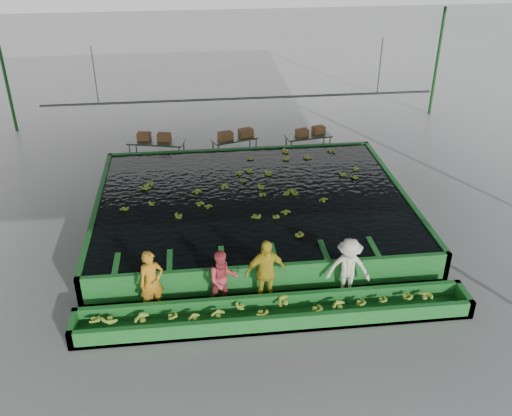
{
  "coord_description": "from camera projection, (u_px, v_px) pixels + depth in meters",
  "views": [
    {
      "loc": [
        -1.78,
        -14.63,
        9.48
      ],
      "look_at": [
        0.0,
        0.5,
        1.0
      ],
      "focal_mm": 40.0,
      "sensor_mm": 36.0,
      "label": 1
    }
  ],
  "objects": [
    {
      "name": "rail_hanger_left",
      "position": [
        95.0,
        76.0,
        19.37
      ],
      "size": [
        0.04,
        0.04,
        2.0
      ],
      "primitive_type": "cylinder",
      "color": "#59605B",
      "rests_on": "shed_roof"
    },
    {
      "name": "shed_roof",
      "position": [
        258.0,
        85.0,
        15.05
      ],
      "size": [
        20.0,
        22.0,
        0.04
      ],
      "primitive_type": "cube",
      "color": "gray",
      "rests_on": "shed_posts"
    },
    {
      "name": "box_stack_mid",
      "position": [
        236.0,
        138.0,
        22.86
      ],
      "size": [
        1.48,
        0.8,
        0.31
      ],
      "primitive_type": null,
      "rotation": [
        0.0,
        0.0,
        0.3
      ],
      "color": "brown",
      "rests_on": "packing_table_mid"
    },
    {
      "name": "trough_bananas",
      "position": [
        275.0,
        309.0,
        14.17
      ],
      "size": [
        9.27,
        0.62,
        0.12
      ],
      "primitive_type": null,
      "color": "#94B830",
      "rests_on": "sorting_trough"
    },
    {
      "name": "sorting_trough",
      "position": [
        275.0,
        313.0,
        14.24
      ],
      "size": [
        10.0,
        1.0,
        0.5
      ],
      "primitive_type": null,
      "color": "#1C6A25",
      "rests_on": "ground"
    },
    {
      "name": "packing_table_mid",
      "position": [
        235.0,
        147.0,
        23.05
      ],
      "size": [
        1.94,
        1.24,
        0.82
      ],
      "primitive_type": null,
      "rotation": [
        0.0,
        0.0,
        0.31
      ],
      "color": "#59605B",
      "rests_on": "ground"
    },
    {
      "name": "worker_a",
      "position": [
        152.0,
        282.0,
        14.32
      ],
      "size": [
        0.76,
        0.64,
        1.76
      ],
      "primitive_type": "imported",
      "rotation": [
        0.0,
        0.0,
        0.39
      ],
      "color": "orange",
      "rests_on": "ground"
    },
    {
      "name": "packing_table_left",
      "position": [
        157.0,
        152.0,
        22.41
      ],
      "size": [
        2.32,
        1.35,
        0.99
      ],
      "primitive_type": null,
      "rotation": [
        0.0,
        0.0,
        -0.24
      ],
      "color": "#59605B",
      "rests_on": "ground"
    },
    {
      "name": "box_stack_left",
      "position": [
        154.0,
        140.0,
        22.24
      ],
      "size": [
        1.35,
        0.63,
        0.28
      ],
      "primitive_type": null,
      "rotation": [
        0.0,
        0.0,
        -0.22
      ],
      "color": "brown",
      "rests_on": "packing_table_left"
    },
    {
      "name": "floating_bananas",
      "position": [
        250.0,
        186.0,
        19.07
      ],
      "size": [
        8.36,
        5.7,
        0.11
      ],
      "primitive_type": null,
      "color": "#94B830",
      "rests_on": "tank_water"
    },
    {
      "name": "worker_d",
      "position": [
        348.0,
        269.0,
        14.84
      ],
      "size": [
        1.24,
        0.86,
        1.76
      ],
      "primitive_type": "imported",
      "rotation": [
        0.0,
        0.0,
        -0.19
      ],
      "color": "beige",
      "rests_on": "ground"
    },
    {
      "name": "rail_hanger_right",
      "position": [
        380.0,
        66.0,
        20.39
      ],
      "size": [
        0.04,
        0.04,
        2.0
      ],
      "primitive_type": "cylinder",
      "color": "#59605B",
      "rests_on": "shed_roof"
    },
    {
      "name": "worker_b",
      "position": [
        223.0,
        279.0,
        14.53
      ],
      "size": [
        0.9,
        0.75,
        1.64
      ],
      "primitive_type": "imported",
      "rotation": [
        0.0,
        0.0,
        0.18
      ],
      "color": "#C23D45",
      "rests_on": "ground"
    },
    {
      "name": "packing_table_right",
      "position": [
        308.0,
        145.0,
        23.28
      ],
      "size": [
        1.94,
        1.02,
        0.84
      ],
      "primitive_type": null,
      "rotation": [
        0.0,
        0.0,
        0.16
      ],
      "color": "#59605B",
      "rests_on": "ground"
    },
    {
      "name": "cableway_rail",
      "position": [
        241.0,
        98.0,
        20.37
      ],
      "size": [
        0.08,
        0.08,
        14.0
      ],
      "primitive_type": "cylinder",
      "color": "#59605B",
      "rests_on": "shed_roof"
    },
    {
      "name": "flotation_tank",
      "position": [
        252.0,
        208.0,
        18.57
      ],
      "size": [
        10.0,
        8.0,
        0.9
      ],
      "primitive_type": null,
      "color": "#1C6A25",
      "rests_on": "ground"
    },
    {
      "name": "box_stack_right",
      "position": [
        310.0,
        134.0,
        23.16
      ],
      "size": [
        1.3,
        0.73,
        0.27
      ],
      "primitive_type": null,
      "rotation": [
        0.0,
        0.0,
        0.32
      ],
      "color": "brown",
      "rests_on": "packing_table_right"
    },
    {
      "name": "tank_water",
      "position": [
        252.0,
        197.0,
        18.37
      ],
      "size": [
        9.7,
        7.7,
        0.0
      ],
      "primitive_type": "cube",
      "color": "black",
      "rests_on": "flotation_tank"
    },
    {
      "name": "ground",
      "position": [
        258.0,
        244.0,
        17.49
      ],
      "size": [
        80.0,
        80.0,
        0.0
      ],
      "primitive_type": "plane",
      "color": "slate",
      "rests_on": "ground"
    },
    {
      "name": "shed_posts",
      "position": [
        258.0,
        171.0,
        16.27
      ],
      "size": [
        20.0,
        22.0,
        5.0
      ],
      "primitive_type": null,
      "color": "#154917",
      "rests_on": "ground"
    },
    {
      "name": "worker_c",
      "position": [
        265.0,
        272.0,
        14.58
      ],
      "size": [
        1.17,
        0.64,
        1.89
      ],
      "primitive_type": "imported",
      "rotation": [
        0.0,
        0.0,
        0.17
      ],
      "color": "gold",
      "rests_on": "ground"
    }
  ]
}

